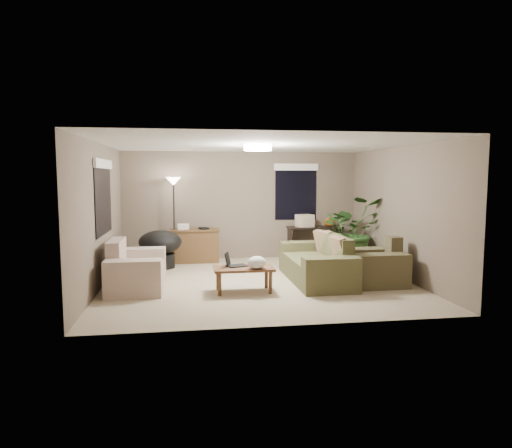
{
  "coord_description": "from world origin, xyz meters",
  "views": [
    {
      "loc": [
        -1.24,
        -8.13,
        1.93
      ],
      "look_at": [
        0.0,
        0.2,
        1.05
      ],
      "focal_mm": 32.0,
      "sensor_mm": 36.0,
      "label": 1
    }
  ],
  "objects": [
    {
      "name": "room_shell",
      "position": [
        0.0,
        0.0,
        1.25
      ],
      "size": [
        5.5,
        5.5,
        5.5
      ],
      "color": "tan",
      "rests_on": "ground"
    },
    {
      "name": "plastic_bag",
      "position": [
        -0.14,
        -0.83,
        0.52
      ],
      "size": [
        0.35,
        0.33,
        0.21
      ],
      "primitive_type": "ellipsoid",
      "rotation": [
        0.0,
        0.0,
        -0.24
      ],
      "color": "white",
      "rests_on": "coffee_table"
    },
    {
      "name": "window_back",
      "position": [
        1.3,
        2.48,
        1.79
      ],
      "size": [
        1.06,
        0.05,
        1.33
      ],
      "color": "black",
      "rests_on": "room_shell"
    },
    {
      "name": "cat_scratching_post",
      "position": [
        2.47,
        0.35,
        0.21
      ],
      "size": [
        0.32,
        0.32,
        0.5
      ],
      "color": "tan",
      "rests_on": "ground"
    },
    {
      "name": "houseplant",
      "position": [
        2.29,
        1.36,
        0.59
      ],
      "size": [
        1.35,
        1.5,
        1.17
      ],
      "primitive_type": "imported",
      "color": "#2D5923",
      "rests_on": "ground"
    },
    {
      "name": "window_left",
      "position": [
        -2.73,
        0.3,
        1.78
      ],
      "size": [
        0.05,
        1.56,
        1.33
      ],
      "color": "black",
      "rests_on": "room_shell"
    },
    {
      "name": "floor_lamp",
      "position": [
        -1.56,
        2.06,
        1.6
      ],
      "size": [
        0.32,
        0.32,
        1.91
      ],
      "color": "black",
      "rests_on": "ground"
    },
    {
      "name": "desk",
      "position": [
        -1.11,
        2.14,
        0.38
      ],
      "size": [
        1.1,
        0.5,
        0.75
      ],
      "color": "brown",
      "rests_on": "ground"
    },
    {
      "name": "armchair",
      "position": [
        2.07,
        -0.46,
        0.3
      ],
      "size": [
        0.95,
        1.0,
        0.85
      ],
      "color": "#46412A",
      "rests_on": "ground"
    },
    {
      "name": "console_table",
      "position": [
        1.72,
        2.26,
        0.44
      ],
      "size": [
        1.3,
        0.4,
        0.75
      ],
      "color": "black",
      "rests_on": "ground"
    },
    {
      "name": "main_sofa",
      "position": [
        1.13,
        -0.05,
        0.29
      ],
      "size": [
        0.95,
        2.2,
        0.85
      ],
      "color": "brown",
      "rests_on": "ground"
    },
    {
      "name": "coffee_table",
      "position": [
        -0.34,
        -0.68,
        0.36
      ],
      "size": [
        1.0,
        0.55,
        0.42
      ],
      "color": "brown",
      "rests_on": "ground"
    },
    {
      "name": "cardboard_box",
      "position": [
        1.47,
        2.26,
        0.89
      ],
      "size": [
        0.44,
        0.37,
        0.28
      ],
      "primitive_type": "cube",
      "rotation": [
        0.0,
        0.0,
        0.25
      ],
      "color": "beige",
      "rests_on": "console_table"
    },
    {
      "name": "desk_papers",
      "position": [
        -1.26,
        2.13,
        0.8
      ],
      "size": [
        0.7,
        0.28,
        0.12
      ],
      "color": "silver",
      "rests_on": "desk"
    },
    {
      "name": "pumpkin",
      "position": [
        2.07,
        2.26,
        0.85
      ],
      "size": [
        0.26,
        0.26,
        0.2
      ],
      "primitive_type": "ellipsoid",
      "rotation": [
        0.0,
        0.0,
        0.04
      ],
      "color": "orange",
      "rests_on": "console_table"
    },
    {
      "name": "laptop",
      "position": [
        -0.51,
        -0.58,
        0.48
      ],
      "size": [
        0.42,
        0.32,
        0.24
      ],
      "color": "black",
      "rests_on": "coffee_table"
    },
    {
      "name": "papasan_chair",
      "position": [
        -1.84,
        1.59,
        0.47
      ],
      "size": [
        1.1,
        1.1,
        0.8
      ],
      "color": "black",
      "rests_on": "ground"
    },
    {
      "name": "loveseat",
      "position": [
        -2.17,
        -0.12,
        0.3
      ],
      "size": [
        0.9,
        1.6,
        0.85
      ],
      "color": "beige",
      "rests_on": "ground"
    },
    {
      "name": "throw_pillows",
      "position": [
        1.39,
        -0.05,
        0.65
      ],
      "size": [
        0.39,
        1.39,
        0.47
      ],
      "color": "#8C7251",
      "rests_on": "main_sofa"
    },
    {
      "name": "ceiling_fixture",
      "position": [
        0.0,
        0.0,
        2.44
      ],
      "size": [
        0.5,
        0.5,
        0.1
      ],
      "primitive_type": "cylinder",
      "color": "white",
      "rests_on": "room_shell"
    }
  ]
}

